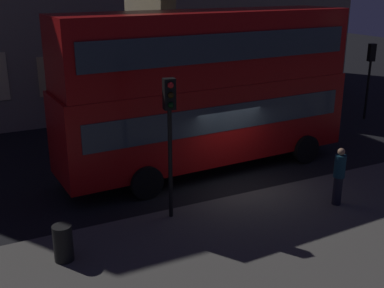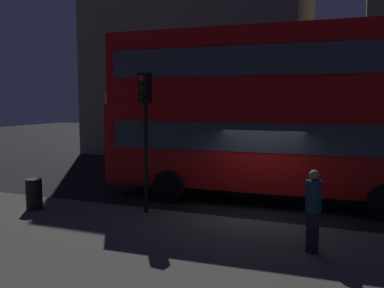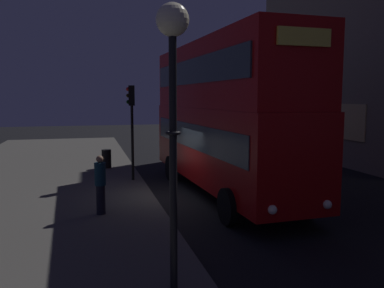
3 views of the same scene
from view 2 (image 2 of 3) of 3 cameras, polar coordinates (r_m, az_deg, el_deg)
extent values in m
plane|color=black|center=(12.51, 8.79, -9.89)|extent=(80.00, 80.00, 0.00)
cube|color=#4C4944|center=(7.91, -0.17, -19.09)|extent=(44.00, 8.82, 0.12)
cube|color=gray|center=(28.10, 1.28, 15.31)|extent=(13.50, 8.24, 15.90)
cube|color=#F9E09E|center=(25.59, -9.66, 4.13)|extent=(2.30, 0.06, 2.48)
cube|color=#F9E09E|center=(23.91, -2.27, 4.08)|extent=(2.30, 0.06, 2.13)
cube|color=#E5C67F|center=(22.68, 6.07, 3.50)|extent=(2.30, 0.06, 1.84)
cube|color=#9E0C0C|center=(14.10, 9.92, -0.14)|extent=(10.87, 2.96, 2.76)
cube|color=#9E0C0C|center=(14.06, 10.12, 10.36)|extent=(10.66, 2.90, 2.39)
cube|color=#2D3842|center=(14.07, 9.95, 1.26)|extent=(10.02, 2.98, 0.90)
cube|color=#2D3842|center=(14.07, 10.12, 10.85)|extent=(10.02, 2.98, 0.90)
cylinder|color=black|center=(15.46, 24.21, -5.22)|extent=(1.10, 0.29, 1.09)
cylinder|color=black|center=(16.26, 0.22, -4.15)|extent=(1.10, 0.29, 1.09)
cylinder|color=black|center=(13.90, -3.29, -5.91)|extent=(1.10, 0.29, 1.09)
cylinder|color=black|center=(12.18, -6.37, -1.97)|extent=(0.12, 0.12, 3.22)
cube|color=black|center=(12.06, -6.48, 7.64)|extent=(0.35, 0.29, 0.85)
sphere|color=red|center=(11.95, -6.92, 8.94)|extent=(0.17, 0.17, 0.17)
sphere|color=black|center=(11.94, -6.90, 7.65)|extent=(0.17, 0.17, 0.17)
sphere|color=black|center=(11.94, -6.88, 6.35)|extent=(0.17, 0.17, 0.17)
cylinder|color=black|center=(9.55, 16.20, -11.55)|extent=(0.27, 0.27, 0.90)
cylinder|color=#0F2D3D|center=(9.35, 16.34, -6.88)|extent=(0.34, 0.34, 0.70)
sphere|color=#8C664C|center=(9.26, 16.43, -4.10)|extent=(0.22, 0.22, 0.22)
cylinder|color=black|center=(13.52, -20.85, -6.46)|extent=(0.48, 0.48, 0.93)
camera|label=1|loc=(11.41, -75.65, 18.08)|focal=45.48mm
camera|label=3|loc=(14.31, 74.44, 2.68)|focal=37.08mm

